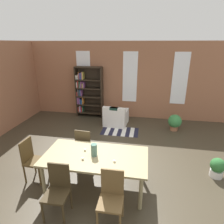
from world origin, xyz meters
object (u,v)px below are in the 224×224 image
object	(u,v)px
dining_chair_near_right	(111,196)
bookshelf_tall	(87,92)
potted_plant_corner	(217,167)
dining_chair_head_left	(32,159)
dining_table	(95,159)
potted_plant_by_shelf	(175,122)
armchair_white	(116,117)
dining_chair_far_left	(85,145)
vase_on_table	(94,150)
dining_chair_near_left	(58,189)

from	to	relation	value
dining_chair_near_right	bookshelf_tall	xyz separation A→B (m)	(-1.84, 4.74, 0.51)
dining_chair_near_right	potted_plant_corner	xyz separation A→B (m)	(2.13, 1.54, -0.27)
dining_chair_head_left	bookshelf_tall	distance (m)	4.01
dining_table	potted_plant_by_shelf	size ratio (longest dim) A/B	3.71
dining_table	bookshelf_tall	xyz separation A→B (m)	(-1.38, 3.98, 0.34)
armchair_white	potted_plant_by_shelf	world-z (taller)	armchair_white
dining_table	dining_chair_far_left	bearing A→B (deg)	121.91
dining_table	dining_chair_head_left	xyz separation A→B (m)	(-1.41, 0.00, -0.17)
dining_chair_far_left	dining_chair_head_left	world-z (taller)	same
dining_table	dining_chair_far_left	distance (m)	0.91
vase_on_table	potted_plant_corner	distance (m)	2.81
dining_chair_head_left	potted_plant_by_shelf	xyz separation A→B (m)	(3.37, 3.17, -0.21)
vase_on_table	dining_chair_head_left	xyz separation A→B (m)	(-1.39, 0.00, -0.36)
dining_chair_far_left	dining_chair_near_right	size ratio (longest dim) A/B	1.00
armchair_white	potted_plant_corner	bearing A→B (deg)	-42.71
dining_chair_head_left	potted_plant_corner	world-z (taller)	dining_chair_head_left
bookshelf_tall	potted_plant_by_shelf	xyz separation A→B (m)	(3.34, -0.81, -0.71)
dining_table	dining_chair_near_right	world-z (taller)	dining_chair_near_right
potted_plant_corner	dining_chair_near_left	bearing A→B (deg)	-153.27
dining_chair_near_left	potted_plant_corner	world-z (taller)	dining_chair_near_left
dining_chair_head_left	armchair_white	distance (m)	3.54
dining_chair_far_left	dining_chair_head_left	distance (m)	1.20
vase_on_table	potted_plant_by_shelf	world-z (taller)	vase_on_table
potted_plant_corner	dining_table	bearing A→B (deg)	-163.13
bookshelf_tall	potted_plant_by_shelf	bearing A→B (deg)	-13.57
dining_chair_near_left	dining_chair_far_left	world-z (taller)	same
dining_table	dining_chair_near_left	world-z (taller)	dining_chair_near_left
dining_chair_near_right	armchair_white	size ratio (longest dim) A/B	1.09
dining_table	dining_chair_near_right	bearing A→B (deg)	-58.40
vase_on_table	dining_chair_far_left	distance (m)	0.95
dining_chair_near_right	dining_table	bearing A→B (deg)	121.60
bookshelf_tall	vase_on_table	bearing A→B (deg)	-71.17
dining_chair_far_left	vase_on_table	bearing A→B (deg)	-59.15
dining_table	potted_plant_by_shelf	distance (m)	3.75
vase_on_table	dining_chair_near_left	xyz separation A→B (m)	(-0.45, -0.76, -0.36)
dining_chair_near_left	dining_chair_near_right	world-z (taller)	same
dining_chair_near_left	dining_chair_far_left	size ratio (longest dim) A/B	1.00
dining_chair_near_left	potted_plant_corner	size ratio (longest dim) A/B	2.07
dining_chair_near_left	vase_on_table	bearing A→B (deg)	59.29
dining_chair_near_left	dining_chair_far_left	bearing A→B (deg)	90.10
dining_chair_near_right	dining_chair_near_left	bearing A→B (deg)	-180.00
dining_table	potted_plant_by_shelf	bearing A→B (deg)	58.30
vase_on_table	dining_chair_head_left	world-z (taller)	vase_on_table
dining_chair_head_left	potted_plant_corner	xyz separation A→B (m)	(4.01, 0.78, -0.27)
dining_table	dining_chair_head_left	world-z (taller)	dining_chair_head_left
dining_chair_far_left	potted_plant_corner	distance (m)	3.08
bookshelf_tall	potted_plant_by_shelf	distance (m)	3.51
dining_chair_near_left	armchair_white	distance (m)	4.06
dining_chair_near_right	bookshelf_tall	world-z (taller)	bookshelf_tall
dining_chair_near_left	dining_chair_head_left	xyz separation A→B (m)	(-0.94, 0.76, 0.00)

